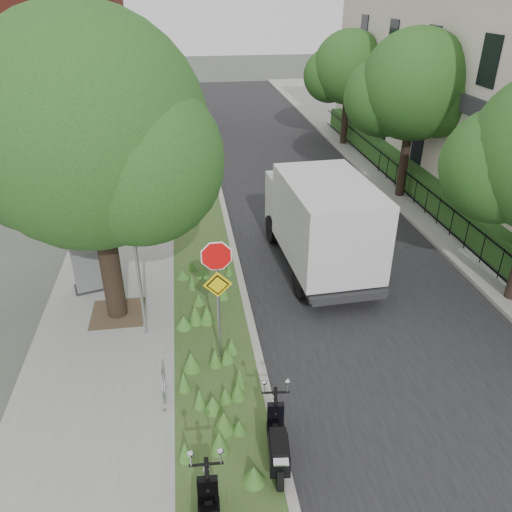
{
  "coord_description": "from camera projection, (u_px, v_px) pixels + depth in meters",
  "views": [
    {
      "loc": [
        -1.93,
        -8.74,
        7.92
      ],
      "look_at": [
        -0.14,
        3.32,
        1.3
      ],
      "focal_mm": 35.0,
      "sensor_mm": 36.0,
      "label": 1
    }
  ],
  "objects": [
    {
      "name": "verge",
      "position": [
        198.0,
        207.0,
        20.09
      ],
      "size": [
        2.0,
        60.0,
        0.12
      ],
      "primitive_type": "cube",
      "color": "#2F4C20",
      "rests_on": "ground"
    },
    {
      "name": "brick_building",
      "position": [
        39.0,
        62.0,
        27.51
      ],
      "size": [
        9.4,
        10.4,
        8.3
      ],
      "color": "maroon",
      "rests_on": "ground"
    },
    {
      "name": "road",
      "position": [
        307.0,
        202.0,
        20.7
      ],
      "size": [
        7.0,
        60.0,
        0.01
      ],
      "primitive_type": "cube",
      "color": "black",
      "rests_on": "ground"
    },
    {
      "name": "sign_assembly",
      "position": [
        217.0,
        278.0,
        10.84
      ],
      "size": [
        0.94,
        0.08,
        3.22
      ],
      "color": "#A5A8AD",
      "rests_on": "ground"
    },
    {
      "name": "bike_hoop",
      "position": [
        164.0,
        386.0,
        10.52
      ],
      "size": [
        0.06,
        0.78,
        0.77
      ],
      "color": "#A5A8AD",
      "rests_on": "ground"
    },
    {
      "name": "fence_far",
      "position": [
        405.0,
        182.0,
        20.93
      ],
      "size": [
        0.04,
        24.0,
        1.0
      ],
      "color": "black",
      "rests_on": "ground"
    },
    {
      "name": "hedge_far",
      "position": [
        421.0,
        181.0,
        21.02
      ],
      "size": [
        1.0,
        24.0,
        1.1
      ],
      "primitive_type": "cube",
      "color": "#234B1B",
      "rests_on": "footpath_far"
    },
    {
      "name": "utility_cabinet",
      "position": [
        89.0,
        270.0,
        14.35
      ],
      "size": [
        1.09,
        0.86,
        1.27
      ],
      "color": "#262628",
      "rests_on": "ground"
    },
    {
      "name": "footpath_far",
      "position": [
        426.0,
        194.0,
        21.35
      ],
      "size": [
        3.2,
        60.0,
        0.12
      ],
      "primitive_type": "cube",
      "color": "gray",
      "rests_on": "ground"
    },
    {
      "name": "sidewalk_near",
      "position": [
        129.0,
        211.0,
        19.74
      ],
      "size": [
        3.5,
        60.0,
        0.12
      ],
      "primitive_type": "cube",
      "color": "gray",
      "rests_on": "ground"
    },
    {
      "name": "scooter_far",
      "position": [
        278.0,
        450.0,
        9.02
      ],
      "size": [
        0.48,
        1.76,
        0.84
      ],
      "color": "black",
      "rests_on": "ground"
    },
    {
      "name": "ground",
      "position": [
        283.0,
        372.0,
        11.62
      ],
      "size": [
        120.0,
        120.0,
        0.0
      ],
      "primitive_type": "plane",
      "color": "#4C5147",
      "rests_on": "ground"
    },
    {
      "name": "far_tree_c",
      "position": [
        348.0,
        71.0,
        26.32
      ],
      "size": [
        4.37,
        3.89,
        5.93
      ],
      "color": "black",
      "rests_on": "ground"
    },
    {
      "name": "kerb_near",
      "position": [
        223.0,
        206.0,
        20.22
      ],
      "size": [
        0.2,
        60.0,
        0.13
      ],
      "primitive_type": "cube",
      "color": "#9E9991",
      "rests_on": "ground"
    },
    {
      "name": "far_tree_b",
      "position": [
        412.0,
        91.0,
        19.17
      ],
      "size": [
        4.83,
        4.31,
        6.56
      ],
      "color": "black",
      "rests_on": "ground"
    },
    {
      "name": "box_truck",
      "position": [
        321.0,
        219.0,
        15.15
      ],
      "size": [
        2.53,
        5.83,
        2.59
      ],
      "color": "#262628",
      "rests_on": "ground"
    },
    {
      "name": "street_tree_main",
      "position": [
        87.0,
        142.0,
        11.29
      ],
      "size": [
        6.21,
        5.54,
        7.66
      ],
      "color": "black",
      "rests_on": "ground"
    },
    {
      "name": "bare_post",
      "position": [
        137.0,
        265.0,
        11.76
      ],
      "size": [
        0.08,
        0.08,
        4.0
      ],
      "color": "#A5A8AD",
      "rests_on": "ground"
    },
    {
      "name": "kerb_far",
      "position": [
        388.0,
        196.0,
        21.13
      ],
      "size": [
        0.2,
        60.0,
        0.13
      ],
      "primitive_type": "cube",
      "color": "#9E9991",
      "rests_on": "ground"
    }
  ]
}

